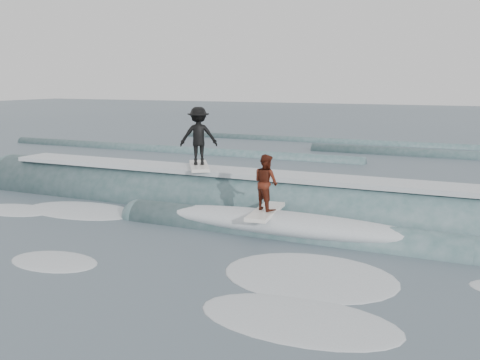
% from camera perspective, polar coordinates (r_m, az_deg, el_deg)
% --- Properties ---
extents(ground, '(160.00, 160.00, 0.00)m').
position_cam_1_polar(ground, '(13.57, -4.26, -6.29)').
color(ground, '#40515D').
rests_on(ground, ground).
extents(breaking_wave, '(22.14, 3.90, 2.24)m').
position_cam_1_polar(breaking_wave, '(16.17, 1.83, -3.34)').
color(breaking_wave, '#345657').
rests_on(breaking_wave, ground).
extents(surfer_black, '(1.52, 1.99, 1.93)m').
position_cam_1_polar(surfer_black, '(16.99, -4.43, 4.49)').
color(surfer_black, silver).
rests_on(surfer_black, ground).
extents(surfer_red, '(0.89, 2.05, 1.56)m').
position_cam_1_polar(surfer_red, '(13.82, 2.78, -0.75)').
color(surfer_red, white).
rests_on(surfer_red, ground).
extents(whitewater, '(15.99, 6.64, 0.10)m').
position_cam_1_polar(whitewater, '(12.48, -5.30, -7.83)').
color(whitewater, silver).
rests_on(whitewater, ground).
extents(far_swells, '(40.19, 8.65, 0.80)m').
position_cam_1_polar(far_swells, '(29.95, 12.13, 2.81)').
color(far_swells, '#345657').
rests_on(far_swells, ground).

